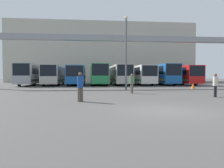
{
  "coord_description": "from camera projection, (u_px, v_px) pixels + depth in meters",
  "views": [
    {
      "loc": [
        -3.3,
        -8.96,
        1.52
      ],
      "look_at": [
        -0.13,
        21.45,
        0.36
      ],
      "focal_mm": 35.0,
      "sensor_mm": 36.0,
      "label": 1
    }
  ],
  "objects": [
    {
      "name": "bus_slot_0",
      "position": [
        32.0,
        73.0,
        35.06
      ],
      "size": [
        2.45,
        11.7,
        3.29
      ],
      "color": "#999EA5",
      "rests_on": "ground"
    },
    {
      "name": "bus_slot_5",
      "position": [
        140.0,
        74.0,
        37.09
      ],
      "size": [
        2.51,
        12.09,
        3.11
      ],
      "color": "silver",
      "rests_on": "ground"
    },
    {
      "name": "bus_slot_2",
      "position": [
        77.0,
        74.0,
        35.32
      ],
      "size": [
        2.61,
        10.74,
        3.01
      ],
      "color": "#1959A5",
      "rests_on": "ground"
    },
    {
      "name": "bus_slot_6",
      "position": [
        161.0,
        73.0,
        37.23
      ],
      "size": [
        2.54,
        11.63,
        3.32
      ],
      "color": "#1959A5",
      "rests_on": "ground"
    },
    {
      "name": "bus_slot_3",
      "position": [
        99.0,
        73.0,
        35.57
      ],
      "size": [
        2.57,
        10.5,
        3.28
      ],
      "color": "#268C4C",
      "rests_on": "ground"
    },
    {
      "name": "pedestrian_mid_left",
      "position": [
        132.0,
        83.0,
        18.8
      ],
      "size": [
        0.35,
        0.35,
        1.69
      ],
      "rotation": [
        0.0,
        0.0,
        4.88
      ],
      "color": "brown",
      "rests_on": "ground"
    },
    {
      "name": "pedestrian_mid_right",
      "position": [
        80.0,
        86.0,
        12.76
      ],
      "size": [
        0.36,
        0.36,
        1.72
      ],
      "rotation": [
        0.0,
        0.0,
        3.66
      ],
      "color": "brown",
      "rests_on": "ground"
    },
    {
      "name": "pedestrian_near_center",
      "position": [
        215.0,
        85.0,
        15.53
      ],
      "size": [
        0.35,
        0.35,
        1.68
      ],
      "rotation": [
        0.0,
        0.0,
        0.91
      ],
      "color": "black",
      "rests_on": "ground"
    },
    {
      "name": "building_backdrop",
      "position": [
        102.0,
        54.0,
        56.83
      ],
      "size": [
        45.13,
        12.0,
        14.37
      ],
      "color": "#B7B2A3",
      "rests_on": "ground"
    },
    {
      "name": "overhead_gantry",
      "position": [
        115.0,
        43.0,
        27.78
      ],
      "size": [
        32.88,
        0.8,
        6.63
      ],
      "color": "gray",
      "rests_on": "ground"
    },
    {
      "name": "ground_plane",
      "position": [
        167.0,
        111.0,
        9.3
      ],
      "size": [
        200.0,
        200.0,
        0.0
      ],
      "primitive_type": "plane",
      "color": "#514F4C"
    },
    {
      "name": "bus_slot_1",
      "position": [
        54.0,
        74.0,
        34.8
      ],
      "size": [
        2.46,
        10.42,
        3.11
      ],
      "color": "beige",
      "rests_on": "ground"
    },
    {
      "name": "bus_slot_4",
      "position": [
        120.0,
        74.0,
        36.56
      ],
      "size": [
        2.56,
        11.76,
        3.2
      ],
      "color": "beige",
      "rests_on": "ground"
    },
    {
      "name": "lamp_post",
      "position": [
        126.0,
        50.0,
        23.21
      ],
      "size": [
        0.36,
        0.36,
        7.85
      ],
      "color": "#595B60",
      "rests_on": "ground"
    },
    {
      "name": "traffic_cone",
      "position": [
        193.0,
        86.0,
        25.56
      ],
      "size": [
        0.48,
        0.48,
        0.63
      ],
      "color": "orange",
      "rests_on": "ground"
    },
    {
      "name": "bus_slot_7",
      "position": [
        180.0,
        74.0,
        37.73
      ],
      "size": [
        2.54,
        11.89,
        3.09
      ],
      "color": "red",
      "rests_on": "ground"
    }
  ]
}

